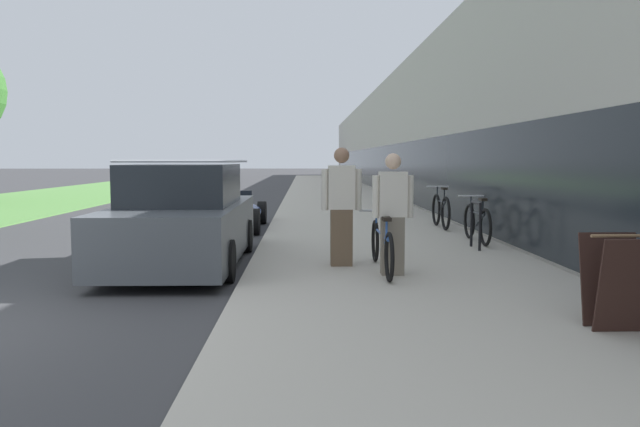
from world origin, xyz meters
TOP-DOWN VIEW (x-y plane):
  - sidewalk_slab at (5.47, 21.00)m, footprint 4.60×70.00m
  - storefront_facade at (12.80, 29.00)m, footprint 10.01×70.00m
  - lawn_strip at (-7.22, 25.00)m, footprint 7.30×70.00m
  - tandem_bicycle at (5.13, 2.98)m, footprint 0.52×2.28m
  - person_rider at (5.25, 2.69)m, footprint 0.57×0.22m
  - person_bystander at (4.59, 3.46)m, footprint 0.60×0.24m
  - bike_rack_hoop at (7.09, 5.16)m, footprint 0.05×0.60m
  - cruiser_bike_nearest at (7.35, 6.02)m, footprint 0.52×1.82m
  - cruiser_bike_middle at (7.20, 8.55)m, footprint 0.52×1.78m
  - sandwich_board_sign at (6.98, -0.13)m, footprint 0.56×0.56m
  - parked_sedan_curbside at (2.09, 4.16)m, footprint 1.95×4.71m
  - vintage_roadster_curbside at (2.09, 9.41)m, footprint 1.83×4.16m

SIDE VIEW (x-z plane):
  - lawn_strip at x=-7.22m, z-range 0.00..0.03m
  - sidewalk_slab at x=5.47m, z-range 0.00..0.11m
  - vintage_roadster_curbside at x=2.09m, z-range -0.06..0.86m
  - tandem_bicycle at x=5.13m, z-range 0.06..0.88m
  - cruiser_bike_nearest at x=7.35m, z-range 0.05..0.93m
  - cruiser_bike_middle at x=7.20m, z-range 0.03..1.00m
  - sandwich_board_sign at x=6.98m, z-range 0.11..1.01m
  - bike_rack_hoop at x=7.09m, z-range 0.20..1.05m
  - parked_sedan_curbside at x=2.09m, z-range -0.11..1.58m
  - person_rider at x=5.25m, z-range 0.12..1.79m
  - person_bystander at x=4.59m, z-range 0.12..1.88m
  - storefront_facade at x=12.80m, z-range -0.01..5.45m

